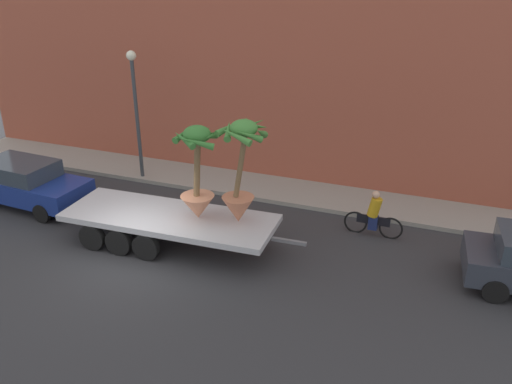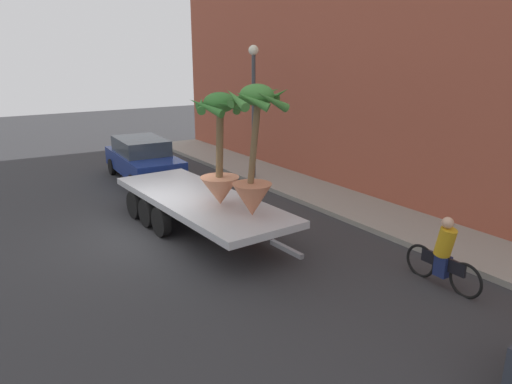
# 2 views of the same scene
# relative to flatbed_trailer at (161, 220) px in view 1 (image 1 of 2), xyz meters

# --- Properties ---
(ground_plane) EXTENTS (60.00, 60.00, 0.00)m
(ground_plane) POSITION_rel_flatbed_trailer_xyz_m (-0.18, -1.20, -0.77)
(ground_plane) COLOR #2D2D30
(sidewalk) EXTENTS (24.00, 2.20, 0.15)m
(sidewalk) POSITION_rel_flatbed_trailer_xyz_m (-0.18, 4.90, -0.69)
(sidewalk) COLOR gray
(sidewalk) RESTS_ON ground
(building_facade) EXTENTS (24.00, 1.20, 8.01)m
(building_facade) POSITION_rel_flatbed_trailer_xyz_m (-0.18, 6.60, 3.24)
(building_facade) COLOR #9E4C38
(building_facade) RESTS_ON ground
(flatbed_trailer) EXTENTS (7.44, 2.50, 0.98)m
(flatbed_trailer) POSITION_rel_flatbed_trailer_xyz_m (0.00, 0.00, 0.00)
(flatbed_trailer) COLOR #B7BABF
(flatbed_trailer) RESTS_ON ground
(potted_palm_rear) EXTENTS (1.51, 1.46, 3.06)m
(potted_palm_rear) POSITION_rel_flatbed_trailer_xyz_m (2.44, 0.38, 1.66)
(potted_palm_rear) COLOR #C17251
(potted_palm_rear) RESTS_ON flatbed_trailer
(potted_palm_middle) EXTENTS (1.36, 1.40, 2.81)m
(potted_palm_middle) POSITION_rel_flatbed_trailer_xyz_m (1.20, 0.16, 1.50)
(potted_palm_middle) COLOR tan
(potted_palm_middle) RESTS_ON flatbed_trailer
(cyclist) EXTENTS (1.84, 0.35, 1.54)m
(cyclist) POSITION_rel_flatbed_trailer_xyz_m (5.89, 2.78, -0.10)
(cyclist) COLOR black
(cyclist) RESTS_ON ground
(trailing_car) EXTENTS (4.64, 2.10, 1.58)m
(trailing_car) POSITION_rel_flatbed_trailer_xyz_m (-5.88, 0.70, 0.06)
(trailing_car) COLOR navy
(trailing_car) RESTS_ON ground
(street_lamp) EXTENTS (0.36, 0.36, 4.83)m
(street_lamp) POSITION_rel_flatbed_trailer_xyz_m (-3.32, 4.10, 2.46)
(street_lamp) COLOR #383D42
(street_lamp) RESTS_ON sidewalk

